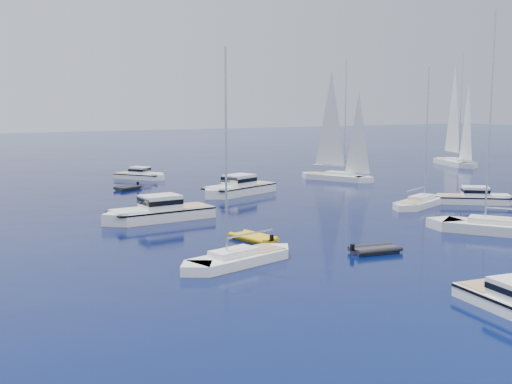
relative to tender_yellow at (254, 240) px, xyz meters
The scene contains 12 objects.
motor_cruiser_centre 11.73m from the tender_yellow, 107.63° to the left, with size 3.29×10.75×2.82m, color silver, non-canonical shape.
motor_cruiser_far_r 28.66m from the tender_yellow, ahead, with size 2.59×8.46×2.22m, color silver, non-canonical shape.
motor_cruiser_distant 23.95m from the tender_yellow, 66.60° to the left, with size 3.30×10.78×2.83m, color white, non-canonical shape.
motor_cruiser_horizon 41.14m from the tender_yellow, 83.93° to the left, with size 2.43×7.94×2.08m, color white, non-canonical shape.
sailboat_mid_r 19.63m from the tender_yellow, 20.20° to the right, with size 3.16×12.14×17.85m, color silver, non-canonical shape.
sailboat_mid_l 7.05m from the tender_yellow, 125.82° to the right, with size 2.49×9.57×14.07m, color white, non-canonical shape.
sailboat_centre 22.83m from the tender_yellow, 16.06° to the left, with size 2.52×9.69×14.24m, color silver, non-canonical shape.
sailboat_sails_r 38.57m from the tender_yellow, 45.83° to the left, with size 2.89×11.11×16.33m, color white, non-canonical shape.
sailboat_sails_far 65.45m from the tender_yellow, 32.33° to the left, with size 3.28×12.61×18.54m, color white, non-canonical shape.
tender_yellow is the anchor object (origin of this frame).
tender_grey_near 9.21m from the tender_yellow, 52.55° to the right, with size 1.98×3.60×0.95m, color black, non-canonical shape.
tender_grey_far 31.59m from the tender_yellow, 90.37° to the left, with size 1.85×3.31×0.95m, color black, non-canonical shape.
Camera 1 is at (-31.15, -23.93, 10.29)m, focal length 44.83 mm.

